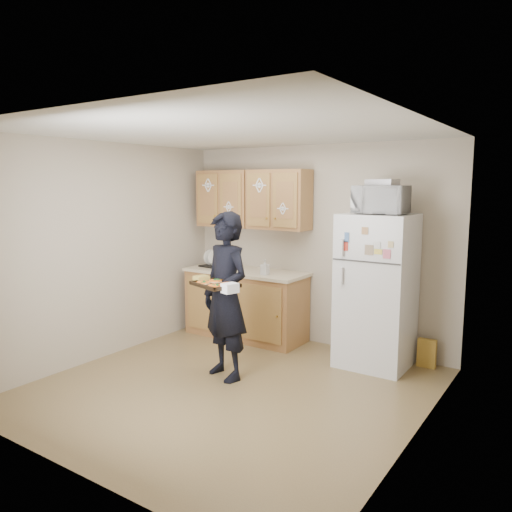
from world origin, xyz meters
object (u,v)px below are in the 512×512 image
Objects in this scene: microwave at (381,200)px; dish_rack at (215,261)px; refrigerator at (376,291)px; person at (225,296)px; baking_tray at (215,285)px.

microwave reaches higher than dish_rack.
refrigerator reaches higher than dish_rack.
person is 0.35m from baking_tray.
refrigerator is 0.98× the size of person.
baking_tray is 1.97m from dish_rack.
dish_rack is (-2.33, 0.10, -0.88)m from microwave.
microwave is (1.11, 1.45, 0.81)m from baking_tray.
baking_tray is at bearing -54.21° from person.
baking_tray is (-1.08, -1.50, 0.20)m from refrigerator.
microwave is at bearing -2.37° from dish_rack.
microwave is (1.20, 1.17, 0.98)m from person.
dish_rack is at bearing 178.84° from refrigerator.
person is 1.94m from microwave.
microwave is 2.49m from dish_rack.
microwave reaches higher than refrigerator.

